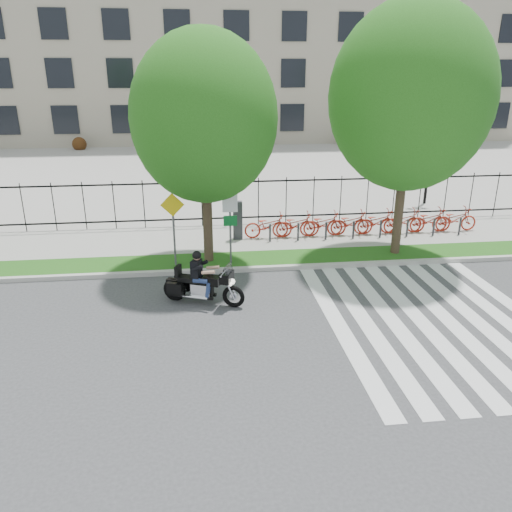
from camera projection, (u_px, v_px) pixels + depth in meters
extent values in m
plane|color=#39393B|center=(256.00, 330.00, 12.90)|extent=(120.00, 120.00, 0.00)
cube|color=#B1AFA7|center=(242.00, 269.00, 16.70)|extent=(60.00, 0.20, 0.15)
cube|color=#205014|center=(239.00, 261.00, 17.49)|extent=(60.00, 1.50, 0.15)
cube|color=#9C9992|center=(234.00, 239.00, 19.83)|extent=(60.00, 3.50, 0.15)
cube|color=#9C9992|center=(215.00, 165.00, 36.20)|extent=(80.00, 34.00, 0.10)
cube|color=#A09381|center=(204.00, 35.00, 51.44)|extent=(60.00, 20.00, 20.00)
cylinder|color=black|center=(429.00, 166.00, 24.52)|extent=(0.14, 0.14, 4.00)
cylinder|color=black|center=(433.00, 126.00, 23.87)|extent=(0.06, 0.70, 0.70)
sphere|color=white|center=(427.00, 124.00, 23.80)|extent=(0.36, 0.36, 0.36)
sphere|color=white|center=(441.00, 124.00, 23.88)|extent=(0.36, 0.36, 0.36)
cylinder|color=#3B2A20|center=(207.00, 213.00, 16.77)|extent=(0.32, 0.32, 3.38)
ellipsoid|color=#1E5714|center=(204.00, 118.00, 15.71)|extent=(4.69, 4.69, 5.40)
cylinder|color=#3B2A20|center=(400.00, 201.00, 17.45)|extent=(0.32, 0.32, 3.78)
ellipsoid|color=#1E5714|center=(410.00, 97.00, 16.25)|extent=(5.33, 5.33, 6.14)
cube|color=#2D2D33|center=(238.00, 220.00, 19.33)|extent=(0.35, 0.25, 1.50)
imported|color=#A92516|center=(268.00, 226.00, 19.55)|extent=(1.88, 0.66, 0.99)
cylinder|color=#2D2D33|center=(270.00, 233.00, 19.13)|extent=(0.08, 0.08, 0.70)
imported|color=#A92516|center=(296.00, 225.00, 19.67)|extent=(1.88, 0.66, 0.99)
cylinder|color=#2D2D33|center=(298.00, 232.00, 19.25)|extent=(0.08, 0.08, 0.70)
imported|color=#A92516|center=(323.00, 224.00, 19.79)|extent=(1.88, 0.66, 0.99)
cylinder|color=#2D2D33|center=(326.00, 231.00, 19.38)|extent=(0.08, 0.08, 0.70)
imported|color=#A92516|center=(350.00, 223.00, 19.91)|extent=(1.88, 0.66, 0.99)
cylinder|color=#2D2D33|center=(353.00, 230.00, 19.50)|extent=(0.08, 0.08, 0.70)
imported|color=#A92516|center=(376.00, 222.00, 20.04)|extent=(1.88, 0.66, 0.99)
cylinder|color=#2D2D33|center=(381.00, 229.00, 19.62)|extent=(0.08, 0.08, 0.70)
imported|color=#A92516|center=(403.00, 221.00, 20.16)|extent=(1.88, 0.66, 0.99)
cylinder|color=#2D2D33|center=(407.00, 228.00, 19.74)|extent=(0.08, 0.08, 0.70)
imported|color=#A92516|center=(429.00, 220.00, 20.28)|extent=(1.88, 0.66, 0.99)
cylinder|color=#2D2D33|center=(434.00, 227.00, 19.87)|extent=(0.08, 0.08, 0.70)
imported|color=#A92516|center=(454.00, 219.00, 20.40)|extent=(1.88, 0.66, 0.99)
cylinder|color=#2D2D33|center=(460.00, 226.00, 19.99)|extent=(0.08, 0.08, 0.70)
cylinder|color=#59595B|center=(230.00, 228.00, 16.68)|extent=(0.07, 0.07, 2.50)
cube|color=white|center=(230.00, 203.00, 16.35)|extent=(0.50, 0.03, 0.60)
cube|color=#0C6626|center=(230.00, 221.00, 16.55)|extent=(0.45, 0.03, 0.35)
cylinder|color=#59595B|center=(174.00, 231.00, 16.49)|extent=(0.07, 0.07, 2.40)
cube|color=yellow|center=(172.00, 205.00, 16.14)|extent=(0.78, 0.03, 0.78)
torus|color=black|center=(233.00, 297.00, 14.08)|extent=(0.65, 0.36, 0.66)
torus|color=black|center=(175.00, 290.00, 14.53)|extent=(0.70, 0.40, 0.69)
cube|color=black|center=(227.00, 277.00, 13.93)|extent=(0.46, 0.59, 0.28)
cube|color=#26262B|center=(229.00, 270.00, 13.84)|extent=(0.31, 0.49, 0.29)
cube|color=silver|center=(202.00, 290.00, 14.28)|extent=(0.65, 0.52, 0.38)
cube|color=black|center=(211.00, 280.00, 14.10)|extent=(0.61, 0.50, 0.25)
cube|color=black|center=(191.00, 279.00, 14.27)|extent=(0.74, 0.57, 0.13)
cube|color=black|center=(178.00, 271.00, 14.29)|extent=(0.21, 0.33, 0.32)
cube|color=black|center=(175.00, 289.00, 14.19)|extent=(0.50, 0.32, 0.38)
cube|color=black|center=(183.00, 282.00, 14.70)|extent=(0.50, 0.32, 0.38)
cube|color=black|center=(196.00, 268.00, 14.10)|extent=(0.36, 0.44, 0.49)
sphere|color=tan|center=(197.00, 257.00, 13.97)|extent=(0.22, 0.22, 0.22)
sphere|color=black|center=(197.00, 255.00, 13.96)|extent=(0.26, 0.26, 0.26)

